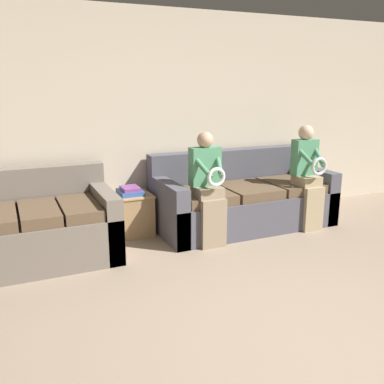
{
  "coord_description": "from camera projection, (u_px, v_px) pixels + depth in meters",
  "views": [
    {
      "loc": [
        -1.83,
        -1.62,
        1.72
      ],
      "look_at": [
        -0.24,
        1.94,
        0.72
      ],
      "focal_mm": 40.0,
      "sensor_mm": 36.0,
      "label": 1
    }
  ],
  "objects": [
    {
      "name": "ground_plane",
      "position": [
        359.0,
        375.0,
        2.59
      ],
      "size": [
        14.0,
        14.0,
        0.0
      ],
      "primitive_type": "plane",
      "color": "gray"
    },
    {
      "name": "wall_back",
      "position": [
        166.0,
        120.0,
        5.15
      ],
      "size": [
        7.64,
        0.06,
        2.55
      ],
      "color": "beige",
      "rests_on": "ground_plane"
    },
    {
      "name": "couch_main",
      "position": [
        242.0,
        200.0,
        5.25
      ],
      "size": [
        2.15,
        0.96,
        0.9
      ],
      "color": "#4C4C56",
      "rests_on": "ground_plane"
    },
    {
      "name": "couch_side",
      "position": [
        40.0,
        228.0,
        4.24
      ],
      "size": [
        1.45,
        0.99,
        0.87
      ],
      "color": "#70665B",
      "rests_on": "ground_plane"
    },
    {
      "name": "child_left_seated",
      "position": [
        208.0,
        185.0,
        4.55
      ],
      "size": [
        0.34,
        0.38,
        1.22
      ],
      "color": "gray",
      "rests_on": "ground_plane"
    },
    {
      "name": "child_right_seated",
      "position": [
        308.0,
        173.0,
        5.07
      ],
      "size": [
        0.31,
        0.38,
        1.24
      ],
      "color": "tan",
      "rests_on": "ground_plane"
    },
    {
      "name": "side_shelf",
      "position": [
        131.0,
        213.0,
        4.94
      ],
      "size": [
        0.45,
        0.46,
        0.48
      ],
      "color": "#9E7A51",
      "rests_on": "ground_plane"
    },
    {
      "name": "book_stack",
      "position": [
        130.0,
        191.0,
        4.87
      ],
      "size": [
        0.26,
        0.31,
        0.09
      ],
      "color": "#33569E",
      "rests_on": "side_shelf"
    }
  ]
}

